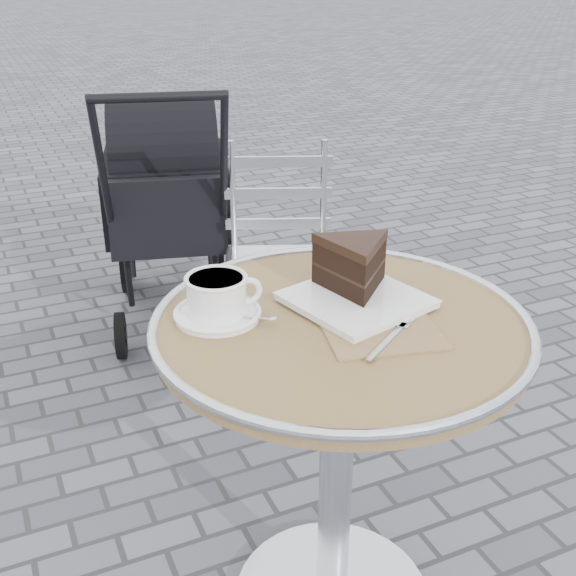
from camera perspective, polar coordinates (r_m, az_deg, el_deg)
name	(u,v)px	position (r m, az deg, el deg)	size (l,w,h in m)	color
cafe_table	(339,395)	(1.44, 4.02, -8.40)	(0.72, 0.72, 0.74)	silver
cappuccino_set	(218,299)	(1.35, -5.55, -0.90)	(0.17, 0.16, 0.08)	white
cake_plate_set	(356,273)	(1.42, 5.36, 1.21)	(0.28, 0.37, 0.12)	#8B6B4C
bistro_chair	(279,235)	(2.41, -0.72, 4.18)	(0.47, 0.47, 0.80)	silver
baby_stroller	(168,208)	(2.86, -9.47, 6.26)	(0.65, 1.03, 0.99)	black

